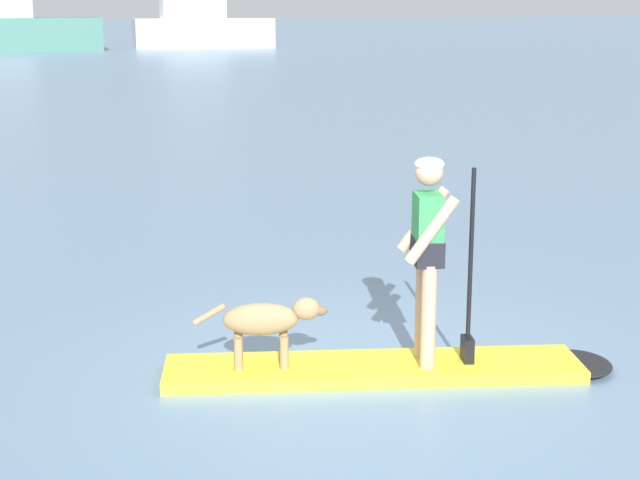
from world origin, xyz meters
TOP-DOWN VIEW (x-y plane):
  - ground_plane at (0.00, 0.00)m, footprint 400.00×400.00m
  - paddleboard at (0.21, -0.08)m, footprint 3.61×1.92m
  - person_paddler at (0.40, -0.16)m, footprint 0.68×0.59m
  - dog at (-0.79, 0.31)m, footprint 1.01×0.46m
  - moored_boat_far_starboard at (18.43, 59.03)m, footprint 9.88×4.59m

SIDE VIEW (x-z plane):
  - ground_plane at x=0.00m, z-range 0.00..0.00m
  - paddleboard at x=0.21m, z-range 0.00..0.10m
  - dog at x=-0.79m, z-range 0.20..0.76m
  - person_paddler at x=0.40m, z-range 0.24..1.90m
  - moored_boat_far_starboard at x=18.43m, z-range -0.85..4.06m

